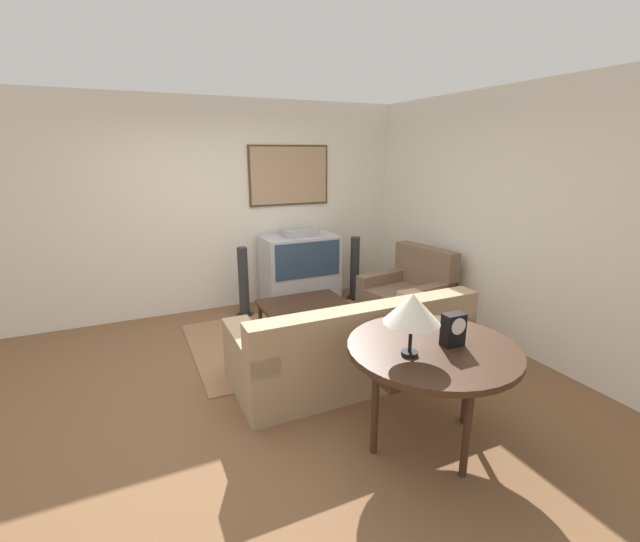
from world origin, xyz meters
TOP-DOWN VIEW (x-y plane):
  - ground_plane at (0.00, 0.00)m, footprint 12.00×12.00m
  - wall_back at (0.02, 2.13)m, footprint 12.00×0.10m
  - wall_right at (2.63, 0.00)m, footprint 0.06×12.00m
  - area_rug at (0.61, 0.74)m, footprint 2.32×1.75m
  - tv at (1.05, 1.74)m, footprint 0.99×0.59m
  - couch at (0.75, -0.29)m, footprint 2.16×0.94m
  - armchair at (2.03, 0.63)m, footprint 0.97×1.02m
  - coffee_table at (0.71, 0.80)m, footprint 0.96×0.63m
  - console_table at (0.79, -1.34)m, footprint 1.17×1.17m
  - table_lamp at (0.56, -1.38)m, footprint 0.36×0.36m
  - mantel_clock at (0.91, -1.39)m, footprint 0.15×0.10m
  - speaker_tower_left at (0.24, 1.66)m, footprint 0.22×0.22m
  - speaker_tower_right at (1.86, 1.66)m, footprint 0.22×0.22m

SIDE VIEW (x-z plane):
  - ground_plane at x=0.00m, z-range 0.00..0.00m
  - area_rug at x=0.61m, z-range 0.00..0.01m
  - couch at x=0.75m, z-range -0.11..0.70m
  - armchair at x=2.03m, z-range -0.16..0.75m
  - coffee_table at x=0.71m, z-range 0.16..0.54m
  - speaker_tower_left at x=0.24m, z-range -0.03..0.87m
  - speaker_tower_right at x=1.86m, z-range -0.03..0.87m
  - tv at x=1.05m, z-range -0.03..1.03m
  - console_table at x=0.79m, z-range 0.32..1.08m
  - mantel_clock at x=0.91m, z-range 0.77..1.00m
  - table_lamp at x=0.56m, z-range 0.87..1.30m
  - wall_right at x=2.63m, z-range 0.00..2.70m
  - wall_back at x=0.02m, z-range 0.01..2.71m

